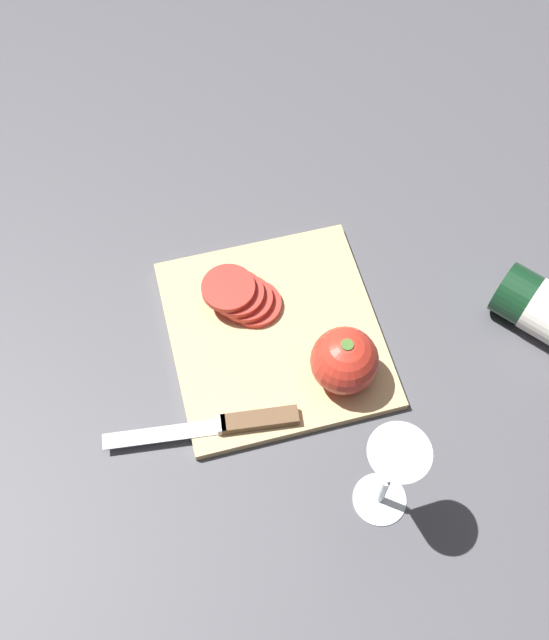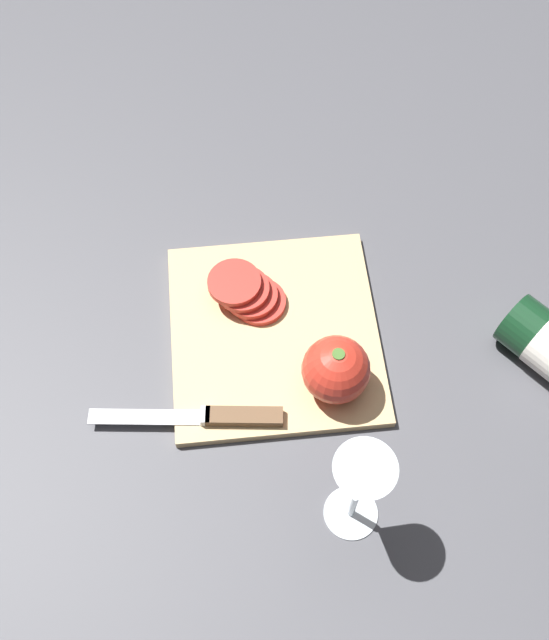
# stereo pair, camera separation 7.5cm
# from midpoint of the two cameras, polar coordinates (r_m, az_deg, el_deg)

# --- Properties ---
(ground_plane) EXTENTS (3.00, 3.00, 0.00)m
(ground_plane) POSITION_cam_midpoint_polar(r_m,az_deg,el_deg) (1.07, 1.37, 0.78)
(ground_plane) COLOR #4C4C51
(cutting_board) EXTENTS (0.30, 0.28, 0.01)m
(cutting_board) POSITION_cam_midpoint_polar(r_m,az_deg,el_deg) (1.04, 2.08, -1.15)
(cutting_board) COLOR tan
(cutting_board) RESTS_ON ground_plane
(wine_glass) EXTENTS (0.07, 0.07, 0.17)m
(wine_glass) POSITION_cam_midpoint_polar(r_m,az_deg,el_deg) (0.85, 9.12, -12.49)
(wine_glass) COLOR silver
(wine_glass) RESTS_ON ground_plane
(whole_tomato) EXTENTS (0.09, 0.09, 0.09)m
(whole_tomato) POSITION_cam_midpoint_polar(r_m,az_deg,el_deg) (0.96, 6.95, -3.94)
(whole_tomato) COLOR red
(whole_tomato) RESTS_ON cutting_board
(knife) EXTENTS (0.05, 0.25, 0.01)m
(knife) POSITION_cam_midpoint_polar(r_m,az_deg,el_deg) (0.97, -1.48, -7.51)
(knife) COLOR silver
(knife) RESTS_ON cutting_board
(tomato_slice_stack_near) EXTENTS (0.09, 0.11, 0.04)m
(tomato_slice_stack_near) POSITION_cam_midpoint_polar(r_m,az_deg,el_deg) (1.04, -0.04, 2.00)
(tomato_slice_stack_near) COLOR red
(tomato_slice_stack_near) RESTS_ON cutting_board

